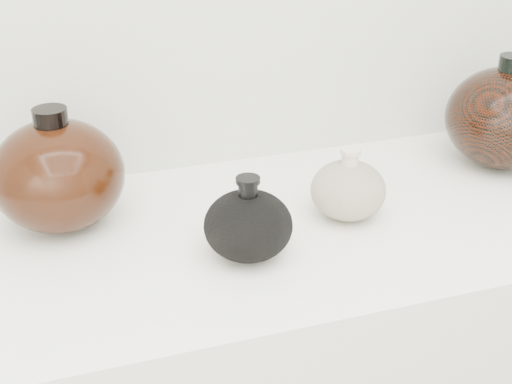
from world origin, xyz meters
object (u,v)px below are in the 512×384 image
object	(u,v)px
cream_gourd_vase	(348,189)
left_round_pot	(58,175)
black_gourd_vase	(248,225)
right_round_pot	(506,117)

from	to	relation	value
cream_gourd_vase	left_round_pot	xyz separation A→B (m)	(-0.42, 0.11, 0.04)
black_gourd_vase	cream_gourd_vase	xyz separation A→B (m)	(0.18, 0.06, -0.00)
black_gourd_vase	left_round_pot	distance (m)	0.30
cream_gourd_vase	left_round_pot	size ratio (longest dim) A/B	0.61
right_round_pot	cream_gourd_vase	bearing A→B (deg)	-165.01
right_round_pot	left_round_pot	bearing A→B (deg)	178.61
cream_gourd_vase	right_round_pot	distance (m)	0.36
black_gourd_vase	right_round_pot	world-z (taller)	right_round_pot
left_round_pot	right_round_pot	distance (m)	0.77
black_gourd_vase	cream_gourd_vase	size ratio (longest dim) A/B	0.94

